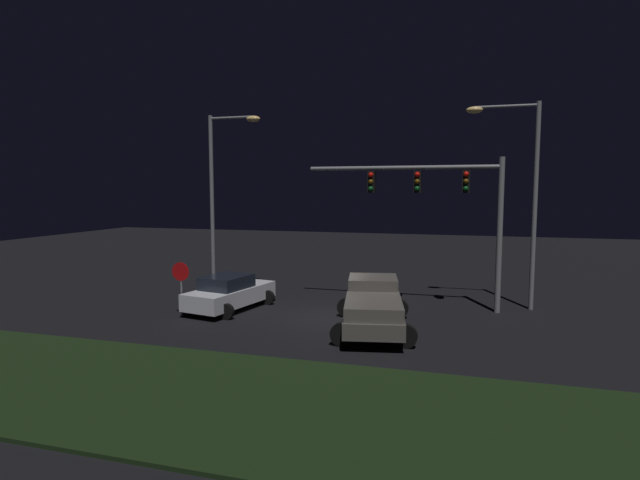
# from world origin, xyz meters

# --- Properties ---
(ground_plane) EXTENTS (80.00, 80.00, 0.00)m
(ground_plane) POSITION_xyz_m (0.00, 0.00, 0.00)
(ground_plane) COLOR black
(grass_median) EXTENTS (27.41, 6.23, 0.10)m
(grass_median) POSITION_xyz_m (0.00, -8.62, 0.05)
(grass_median) COLOR black
(grass_median) RESTS_ON ground_plane
(pickup_truck) EXTENTS (3.55, 5.68, 1.80)m
(pickup_truck) POSITION_xyz_m (2.03, -1.30, 1.00)
(pickup_truck) COLOR #514C47
(pickup_truck) RESTS_ON ground_plane
(car_sedan) EXTENTS (3.03, 4.67, 1.51)m
(car_sedan) POSITION_xyz_m (-4.48, 0.11, 0.74)
(car_sedan) COLOR silver
(car_sedan) RESTS_ON ground_plane
(traffic_signal_gantry) EXTENTS (8.32, 0.56, 6.50)m
(traffic_signal_gantry) POSITION_xyz_m (4.14, 2.76, 4.90)
(traffic_signal_gantry) COLOR slate
(traffic_signal_gantry) RESTS_ON ground_plane
(street_lamp_left) EXTENTS (2.75, 0.44, 8.80)m
(street_lamp_left) POSITION_xyz_m (-6.53, 3.52, 5.50)
(street_lamp_left) COLOR slate
(street_lamp_left) RESTS_ON ground_plane
(street_lamp_right) EXTENTS (3.02, 0.44, 8.82)m
(street_lamp_right) POSITION_xyz_m (7.43, 3.76, 5.54)
(street_lamp_right) COLOR slate
(street_lamp_right) RESTS_ON ground_plane
(stop_sign) EXTENTS (0.76, 0.08, 2.23)m
(stop_sign) POSITION_xyz_m (-5.84, -1.51, 1.56)
(stop_sign) COLOR slate
(stop_sign) RESTS_ON ground_plane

